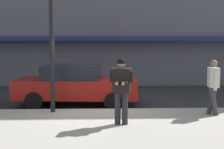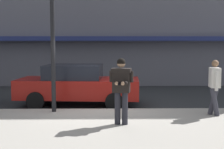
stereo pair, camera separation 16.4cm
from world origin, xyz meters
name	(u,v)px [view 1 (the left image)]	position (x,y,z in m)	size (l,w,h in m)	color
ground_plane	(97,111)	(0.00, 0.00, 0.00)	(80.00, 80.00, 0.00)	#2B2D30
sidewalk	(135,132)	(1.00, -2.85, 0.07)	(32.00, 5.30, 0.14)	#A8A399
curb_paint_line	(126,111)	(1.00, 0.05, 0.00)	(28.00, 0.12, 0.01)	silver
parked_sedan_mid	(76,85)	(-0.82, 1.08, 0.79)	(4.62, 2.17, 1.54)	maroon
man_texting_on_phone	(121,84)	(0.67, -2.29, 1.25)	(0.64, 0.63, 1.81)	#23232B
pedestrian_in_light_coat	(213,84)	(3.57, -1.22, 1.11)	(0.36, 0.60, 1.70)	#33333D
street_lamp_post	(51,18)	(-1.43, -0.65, 3.14)	(0.36, 0.36, 4.88)	black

